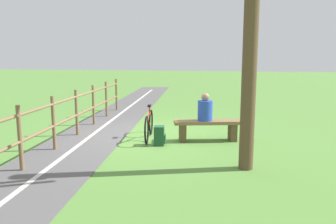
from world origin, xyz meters
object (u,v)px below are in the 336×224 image
object	(u,v)px
tree_far_right	(250,53)
backpack	(159,136)
person_seated	(205,109)
bench	(208,127)
bicycle	(149,125)

from	to	relation	value
tree_far_right	backpack	bearing A→B (deg)	-34.65
person_seated	bench	bearing A→B (deg)	-180.00
person_seated	backpack	size ratio (longest dim) A/B	1.50
person_seated	tree_far_right	size ratio (longest dim) A/B	0.14
bicycle	tree_far_right	distance (m)	3.55
bench	person_seated	size ratio (longest dim) A/B	2.51
bench	tree_far_right	size ratio (longest dim) A/B	0.35
bicycle	backpack	distance (m)	0.70
bicycle	tree_far_right	world-z (taller)	tree_far_right
bicycle	backpack	size ratio (longest dim) A/B	3.59
tree_far_right	bench	bearing A→B (deg)	-66.24
bench	bicycle	size ratio (longest dim) A/B	1.05
bench	person_seated	world-z (taller)	person_seated
bench	person_seated	bearing A→B (deg)	0.00
person_seated	bicycle	size ratio (longest dim) A/B	0.42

